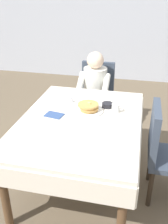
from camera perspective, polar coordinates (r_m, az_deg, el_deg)
ground_plane at (r=2.79m, az=-0.70°, el=-15.05°), size 14.00×14.00×0.00m
dining_table_main at (r=2.41m, az=-0.79°, el=-3.43°), size 1.12×1.52×0.74m
chair_diner at (r=3.50m, az=2.81°, el=4.37°), size 0.44×0.45×0.93m
diner_person at (r=3.31m, az=2.38°, el=5.59°), size 0.40×0.43×1.12m
chair_right_side at (r=2.44m, az=17.30°, el=-7.76°), size 0.45×0.44×0.93m
plate_breakfast at (r=2.50m, az=1.10°, el=0.26°), size 0.28×0.28×0.02m
breakfast_stack at (r=2.48m, az=1.08°, el=1.18°), size 0.20×0.20×0.08m
cup_coffee at (r=2.49m, az=7.11°, el=0.89°), size 0.11×0.08×0.08m
bowl_butter at (r=2.59m, az=5.22°, el=1.55°), size 0.11×0.11×0.04m
syrup_pitcher at (r=2.69m, az=-3.03°, el=2.94°), size 0.08×0.08×0.07m
fork_left_of_plate at (r=2.52m, az=-3.22°, el=0.37°), size 0.03×0.18×0.00m
knife_right_of_plate at (r=2.45m, az=5.35°, el=-0.50°), size 0.02×0.20×0.00m
spoon_near_edge at (r=2.25m, az=0.32°, el=-3.04°), size 0.15×0.03×0.00m
napkin_folded at (r=2.44m, az=-6.67°, el=-0.67°), size 0.19×0.15×0.01m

